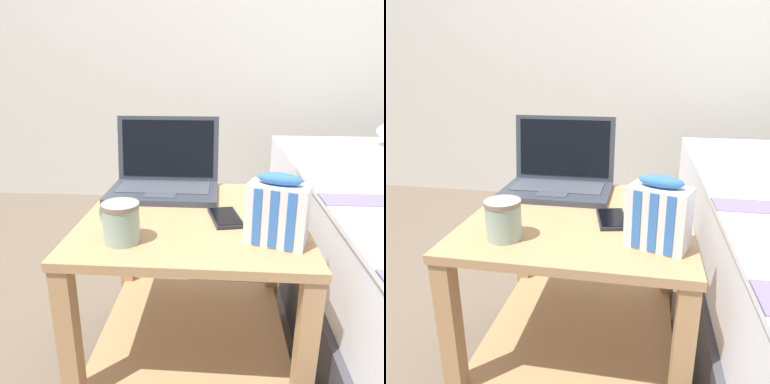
# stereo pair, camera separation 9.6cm
# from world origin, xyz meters

# --- Properties ---
(ground_plane) EXTENTS (8.00, 8.00, 0.00)m
(ground_plane) POSITION_xyz_m (0.00, 0.00, 0.00)
(ground_plane) COLOR brown
(back_wall) EXTENTS (8.00, 0.05, 2.50)m
(back_wall) POSITION_xyz_m (0.00, 1.62, 1.25)
(back_wall) COLOR beige
(back_wall) RESTS_ON ground_plane
(bedside_table) EXTENTS (0.59, 0.59, 0.51)m
(bedside_table) POSITION_xyz_m (0.00, 0.00, 0.33)
(bedside_table) COLOR tan
(bedside_table) RESTS_ON ground_plane
(laptop) EXTENTS (0.34, 0.25, 0.23)m
(laptop) POSITION_xyz_m (-0.11, 0.20, 0.56)
(laptop) COLOR #333842
(laptop) RESTS_ON bedside_table
(mug_front_left) EXTENTS (0.11, 0.10, 0.09)m
(mug_front_left) POSITION_xyz_m (-0.15, -0.18, 0.56)
(mug_front_left) COLOR #8CA593
(mug_front_left) RESTS_ON bedside_table
(snack_bag) EXTENTS (0.15, 0.12, 0.17)m
(snack_bag) POSITION_xyz_m (0.20, -0.16, 0.59)
(snack_bag) COLOR silver
(snack_bag) RESTS_ON bedside_table
(cell_phone) EXTENTS (0.10, 0.15, 0.01)m
(cell_phone) POSITION_xyz_m (0.09, -0.03, 0.52)
(cell_phone) COLOR black
(cell_phone) RESTS_ON bedside_table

